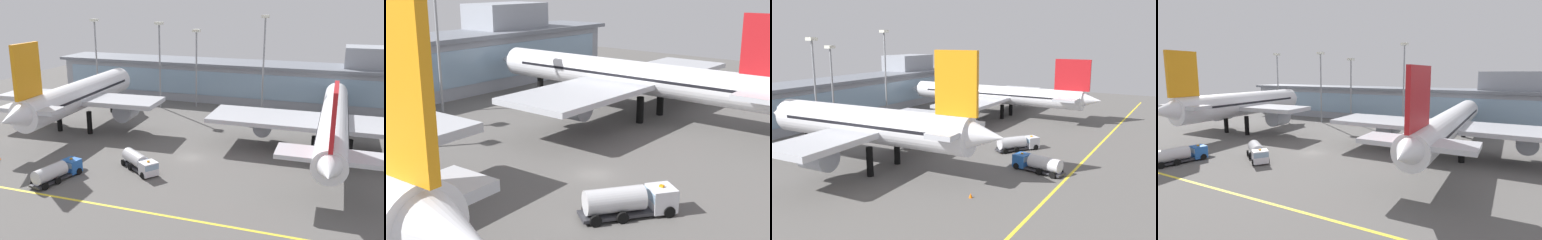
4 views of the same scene
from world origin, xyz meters
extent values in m
plane|color=#5B5956|center=(0.00, 0.00, 0.00)|extent=(180.00, 180.00, 0.00)
cube|color=#84A3BC|center=(0.00, 41.41, 5.64)|extent=(105.68, 0.20, 6.56)
cube|color=#9399A3|center=(33.02, 49.46, 13.25)|extent=(16.00, 10.00, 6.00)
cone|color=silver|center=(-27.98, -12.27, 8.12)|extent=(5.55, 7.00, 5.21)
cube|color=#B7BAC1|center=(-28.21, -7.78, 8.58)|extent=(11.85, 4.91, 0.78)
cylinder|color=black|center=(21.19, 7.61, 2.01)|extent=(1.10, 1.10, 4.02)
cylinder|color=black|center=(27.21, 7.67, 2.01)|extent=(1.10, 1.10, 4.02)
cylinder|color=black|center=(23.95, 30.94, 2.01)|extent=(1.10, 1.10, 4.02)
cylinder|color=silver|center=(24.16, 11.69, 6.28)|extent=(5.56, 50.72, 5.02)
cone|color=silver|center=(23.87, 38.53, 6.28)|extent=(4.82, 4.57, 4.77)
cube|color=#84A3BC|center=(23.91, 35.00, 7.15)|extent=(3.80, 3.55, 1.51)
cube|color=black|center=(24.16, 11.69, 6.65)|extent=(5.53, 42.61, 0.40)
cube|color=#B7BAC1|center=(24.16, 11.69, 5.65)|extent=(46.95, 12.66, 0.80)
cylinder|color=#999EA8|center=(11.03, 13.37, 3.67)|extent=(3.58, 6.62, 3.51)
cylinder|color=#999EA8|center=(37.25, 13.66, 3.67)|extent=(3.58, 6.62, 3.51)
cylinder|color=black|center=(-2.53, -9.64, 0.55)|extent=(1.07, 0.88, 1.10)
cylinder|color=black|center=(-4.04, -11.76, 0.55)|extent=(1.07, 0.88, 1.10)
cylinder|color=black|center=(-6.19, -7.02, 0.55)|extent=(1.07, 0.88, 1.10)
cylinder|color=black|center=(-7.70, -9.14, 0.55)|extent=(1.07, 0.88, 1.10)
cylinder|color=black|center=(-8.24, -5.56, 0.55)|extent=(1.07, 0.88, 1.10)
cylinder|color=black|center=(-9.75, -7.67, 0.55)|extent=(1.07, 0.88, 1.10)
cube|color=#2D2D33|center=(-6.80, -8.19, 0.45)|extent=(7.51, 6.30, 0.30)
cube|color=silver|center=(-3.50, -10.54, 1.40)|extent=(3.42, 3.48, 2.20)
cube|color=#84A3BC|center=(-3.50, -10.54, 1.88)|extent=(3.43, 3.45, 0.88)
cylinder|color=silver|center=(-7.24, -7.87, 1.75)|extent=(5.88, 5.12, 2.30)
cube|color=orange|center=(-3.50, -10.54, 2.62)|extent=(0.30, 0.40, 0.20)
cylinder|color=gray|center=(6.19, 36.26, 11.78)|extent=(0.44, 0.44, 23.56)
camera|label=1|loc=(25.13, -70.31, 28.06)|focal=40.65mm
camera|label=2|loc=(-41.78, -31.96, 20.95)|focal=47.19mm
camera|label=3|loc=(-79.12, -38.99, 22.40)|focal=37.73mm
camera|label=4|loc=(35.36, -48.29, 15.90)|focal=28.58mm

